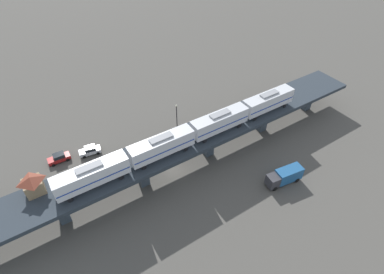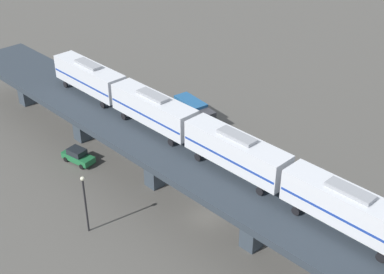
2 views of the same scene
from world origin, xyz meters
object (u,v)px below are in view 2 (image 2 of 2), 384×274
at_px(subway_train, 192,129).
at_px(delivery_truck, 194,111).
at_px(street_lamp, 85,200).
at_px(street_car_green, 78,156).

relative_size(subway_train, delivery_truck, 6.56).
distance_m(subway_train, street_lamp, 13.40).
relative_size(subway_train, street_lamp, 7.02).
bearing_deg(street_car_green, delivery_truck, -173.24).
bearing_deg(street_lamp, subway_train, 178.99).
distance_m(street_car_green, delivery_truck, 18.22).
relative_size(delivery_truck, street_lamp, 1.07).
bearing_deg(subway_train, street_lamp, -1.01).
bearing_deg(subway_train, street_car_green, -56.18).
height_order(street_car_green, street_lamp, street_lamp).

